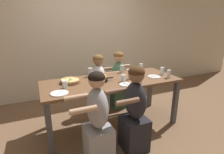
# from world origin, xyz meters

# --- Properties ---
(ground_plane) EXTENTS (18.00, 18.00, 0.00)m
(ground_plane) POSITION_xyz_m (0.00, 0.00, 0.00)
(ground_plane) COLOR brown
(ground_plane) RESTS_ON ground
(restaurant_back_panel) EXTENTS (10.00, 0.06, 3.20)m
(restaurant_back_panel) POSITION_xyz_m (0.00, 1.63, 1.60)
(restaurant_back_panel) COLOR beige
(restaurant_back_panel) RESTS_ON ground
(dining_table) EXTENTS (2.12, 0.83, 0.80)m
(dining_table) POSITION_xyz_m (0.00, 0.00, 0.71)
(dining_table) COLOR brown
(dining_table) RESTS_ON ground
(pizza_board_main) EXTENTS (0.31, 0.31, 0.06)m
(pizza_board_main) POSITION_xyz_m (-0.63, 0.13, 0.83)
(pizza_board_main) COLOR brown
(pizza_board_main) RESTS_ON dining_table
(skillet_bowl) EXTENTS (0.31, 0.21, 0.12)m
(skillet_bowl) POSITION_xyz_m (-0.18, 0.01, 0.85)
(skillet_bowl) COLOR black
(skillet_bowl) RESTS_ON dining_table
(empty_plate_a) EXTENTS (0.22, 0.22, 0.02)m
(empty_plate_a) POSITION_xyz_m (-0.83, -0.24, 0.81)
(empty_plate_a) COLOR white
(empty_plate_a) RESTS_ON dining_table
(empty_plate_b) EXTENTS (0.18, 0.18, 0.02)m
(empty_plate_b) POSITION_xyz_m (0.09, -0.28, 0.81)
(empty_plate_b) COLOR white
(empty_plate_b) RESTS_ON dining_table
(empty_plate_c) EXTENTS (0.20, 0.20, 0.02)m
(empty_plate_c) POSITION_xyz_m (0.70, -0.13, 0.81)
(empty_plate_c) COLOR white
(empty_plate_c) RESTS_ON dining_table
(drinking_glass_a) EXTENTS (0.08, 0.08, 0.13)m
(drinking_glass_a) POSITION_xyz_m (0.52, 0.13, 0.86)
(drinking_glass_a) COLOR silver
(drinking_glass_a) RESTS_ON dining_table
(drinking_glass_b) EXTENTS (0.07, 0.07, 0.11)m
(drinking_glass_b) POSITION_xyz_m (0.13, -0.14, 0.85)
(drinking_glass_b) COLOR silver
(drinking_glass_b) RESTS_ON dining_table
(drinking_glass_c) EXTENTS (0.07, 0.07, 0.12)m
(drinking_glass_c) POSITION_xyz_m (0.33, -0.30, 0.85)
(drinking_glass_c) COLOR silver
(drinking_glass_c) RESTS_ON dining_table
(drinking_glass_d) EXTENTS (0.06, 0.06, 0.11)m
(drinking_glass_d) POSITION_xyz_m (-0.73, -0.07, 0.85)
(drinking_glass_d) COLOR silver
(drinking_glass_d) RESTS_ON dining_table
(drinking_glass_e) EXTENTS (0.06, 0.06, 0.13)m
(drinking_glass_e) POSITION_xyz_m (0.34, 0.33, 0.86)
(drinking_glass_e) COLOR silver
(drinking_glass_e) RESTS_ON dining_table
(drinking_glass_f) EXTENTS (0.07, 0.07, 0.13)m
(drinking_glass_f) POSITION_xyz_m (0.74, 0.32, 0.85)
(drinking_glass_f) COLOR silver
(drinking_glass_f) RESTS_ON dining_table
(drinking_glass_g) EXTENTS (0.08, 0.08, 0.14)m
(drinking_glass_g) POSITION_xyz_m (-0.25, 0.32, 0.86)
(drinking_glass_g) COLOR silver
(drinking_glass_g) RESTS_ON dining_table
(drinking_glass_h) EXTENTS (0.06, 0.06, 0.13)m
(drinking_glass_h) POSITION_xyz_m (0.89, -0.26, 0.86)
(drinking_glass_h) COLOR silver
(drinking_glass_h) RESTS_ON dining_table
(drinking_glass_i) EXTENTS (0.07, 0.07, 0.13)m
(drinking_glass_i) POSITION_xyz_m (0.91, -0.07, 0.86)
(drinking_glass_i) COLOR silver
(drinking_glass_i) RESTS_ON dining_table
(drinking_glass_j) EXTENTS (0.06, 0.06, 0.15)m
(drinking_glass_j) POSITION_xyz_m (0.30, -0.06, 0.86)
(drinking_glass_j) COLOR silver
(drinking_glass_j) RESTS_ON dining_table
(diner_near_midleft) EXTENTS (0.51, 0.40, 1.15)m
(diner_near_midleft) POSITION_xyz_m (-0.47, -0.64, 0.53)
(diner_near_midleft) COLOR #99999E
(diner_near_midleft) RESTS_ON ground
(diner_far_center) EXTENTS (0.51, 0.40, 1.10)m
(diner_far_center) POSITION_xyz_m (0.01, 0.64, 0.51)
(diner_far_center) COLOR silver
(diner_far_center) RESTS_ON ground
(diner_near_center) EXTENTS (0.51, 0.40, 1.16)m
(diner_near_center) POSITION_xyz_m (0.04, -0.64, 0.54)
(diner_near_center) COLOR #232328
(diner_near_center) RESTS_ON ground
(diner_far_midright) EXTENTS (0.51, 0.40, 1.13)m
(diner_far_midright) POSITION_xyz_m (0.42, 0.64, 0.52)
(diner_far_midright) COLOR #477556
(diner_far_midright) RESTS_ON ground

